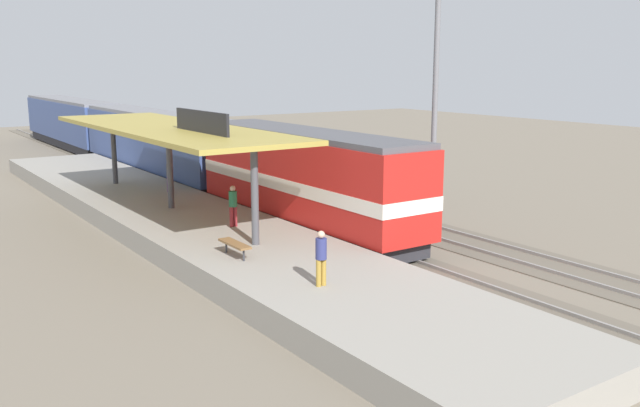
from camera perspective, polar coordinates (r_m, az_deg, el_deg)
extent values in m
plane|color=#706656|center=(35.76, -2.37, -0.54)|extent=(120.00, 120.00, 0.00)
cube|color=#5F5649|center=(34.76, -5.16, -0.89)|extent=(3.20, 110.00, 0.04)
cube|color=gray|center=(34.41, -6.21, -0.94)|extent=(0.10, 110.00, 0.16)
cube|color=gray|center=(35.10, -4.14, -0.66)|extent=(0.10, 110.00, 0.16)
cube|color=#5F5649|center=(37.17, 1.02, -0.03)|extent=(3.20, 110.00, 0.04)
cube|color=gray|center=(36.76, 0.11, -0.07)|extent=(0.10, 110.00, 0.16)
cube|color=gray|center=(37.58, 1.92, 0.18)|extent=(0.10, 110.00, 0.16)
cube|color=gray|center=(32.73, -12.21, -1.12)|extent=(6.00, 44.00, 0.90)
cylinder|color=#47474C|center=(25.18, -5.45, 0.56)|extent=(0.28, 0.28, 3.60)
cylinder|color=#47474C|center=(32.32, -12.38, 2.77)|extent=(0.28, 0.28, 3.60)
cylinder|color=#47474C|center=(39.78, -16.77, 4.15)|extent=(0.28, 0.28, 3.60)
cube|color=#A38E3D|center=(32.09, -12.53, 6.13)|extent=(5.20, 18.00, 0.20)
cube|color=black|center=(28.75, -9.84, 6.73)|extent=(0.12, 4.80, 0.90)
cylinder|color=#333338|center=(23.46, -6.36, -4.28)|extent=(0.07, 0.07, 0.42)
cylinder|color=#333338|center=(24.58, -7.80, -3.58)|extent=(0.07, 0.07, 0.42)
cube|color=brown|center=(23.95, -7.11, -3.34)|extent=(0.44, 1.70, 0.08)
cube|color=#28282D|center=(31.04, -1.25, -1.43)|extent=(2.60, 13.60, 0.70)
cube|color=red|center=(30.63, -1.26, 2.40)|extent=(2.90, 14.40, 3.50)
cube|color=#4C4C51|center=(30.39, -1.28, 5.88)|extent=(2.78, 14.11, 0.24)
cube|color=silver|center=(30.68, -1.26, 1.91)|extent=(2.93, 14.43, 0.56)
cube|color=#28282D|center=(46.88, -13.41, 2.68)|extent=(2.60, 19.20, 0.70)
cube|color=#384C84|center=(46.63, -13.53, 5.11)|extent=(2.90, 20.00, 3.30)
cube|color=slate|center=(46.47, -13.63, 7.27)|extent=(2.78, 19.60, 0.24)
cube|color=#28282D|center=(66.58, -19.96, 4.84)|extent=(2.60, 19.20, 0.70)
cube|color=#384C84|center=(66.40, -20.07, 6.55)|extent=(2.90, 20.00, 3.30)
cube|color=slate|center=(66.29, -20.18, 8.08)|extent=(2.78, 19.60, 0.24)
cube|color=#28282D|center=(40.91, -2.78, 1.72)|extent=(2.50, 11.20, 0.70)
cube|color=#6B6056|center=(40.66, -2.80, 4.01)|extent=(2.80, 12.00, 2.60)
cube|color=#554D45|center=(40.50, -2.82, 6.01)|extent=(2.69, 11.76, 0.24)
cylinder|color=slate|center=(35.17, 9.54, 8.16)|extent=(0.28, 0.28, 11.00)
cylinder|color=#663375|center=(36.55, -12.49, 1.57)|extent=(0.16, 0.16, 0.84)
cylinder|color=#663375|center=(36.62, -12.23, 1.60)|extent=(0.16, 0.16, 0.84)
cylinder|color=#4C4C51|center=(36.47, -12.41, 2.73)|extent=(0.34, 0.34, 0.64)
sphere|color=tan|center=(36.41, -12.44, 3.41)|extent=(0.23, 0.23, 0.23)
cylinder|color=olive|center=(20.65, -0.12, -5.80)|extent=(0.16, 0.16, 0.84)
cylinder|color=olive|center=(20.75, 0.30, -5.71)|extent=(0.16, 0.16, 0.84)
cylinder|color=navy|center=(20.49, 0.09, -3.78)|extent=(0.34, 0.34, 0.64)
sphere|color=tan|center=(20.38, 0.09, -2.60)|extent=(0.23, 0.23, 0.23)
cylinder|color=maroon|center=(28.33, -7.38, -1.11)|extent=(0.16, 0.16, 0.84)
cylinder|color=maroon|center=(28.41, -7.06, -1.06)|extent=(0.16, 0.16, 0.84)
cylinder|color=#23603D|center=(28.21, -7.26, 0.38)|extent=(0.34, 0.34, 0.64)
sphere|color=tan|center=(28.13, -7.28, 1.25)|extent=(0.23, 0.23, 0.23)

